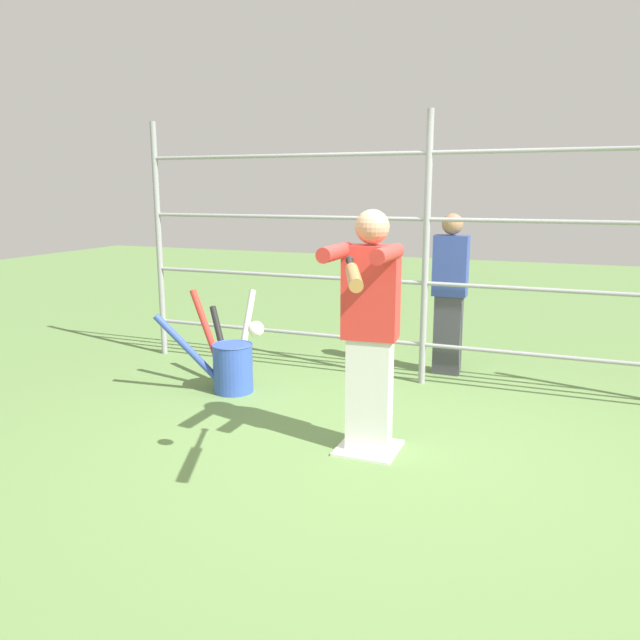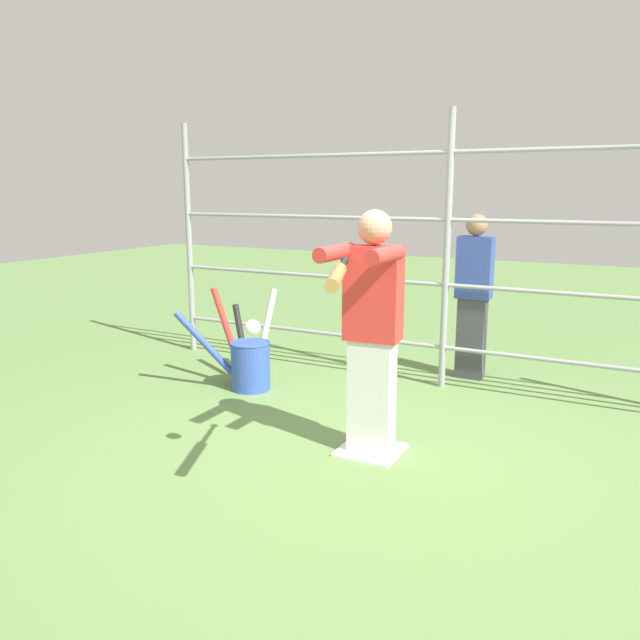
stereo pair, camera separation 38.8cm
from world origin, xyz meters
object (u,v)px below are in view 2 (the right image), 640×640
(baseball_bat_swinging, at_px, (337,275))
(bystander_behind_fence, at_px, (473,294))
(bat_bucket, at_px, (248,360))
(batter, at_px, (372,326))
(softball_in_flight, at_px, (253,328))

(baseball_bat_swinging, height_order, bystander_behind_fence, bystander_behind_fence)
(baseball_bat_swinging, height_order, bat_bucket, baseball_bat_swinging)
(batter, relative_size, bystander_behind_fence, 1.06)
(softball_in_flight, height_order, bat_bucket, softball_in_flight)
(batter, height_order, baseball_bat_swinging, batter)
(batter, relative_size, bat_bucket, 1.82)
(baseball_bat_swinging, height_order, softball_in_flight, baseball_bat_swinging)
(softball_in_flight, bearing_deg, baseball_bat_swinging, 158.97)
(batter, height_order, bystander_behind_fence, batter)
(bystander_behind_fence, bearing_deg, softball_in_flight, 75.93)
(batter, xyz_separation_m, bat_bucket, (1.50, -0.78, -0.62))
(baseball_bat_swinging, xyz_separation_m, bat_bucket, (1.68, -1.65, -1.06))
(batter, bearing_deg, baseball_bat_swinging, 101.67)
(batter, distance_m, baseball_bat_swinging, 1.00)
(bystander_behind_fence, bearing_deg, bat_bucket, 36.62)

